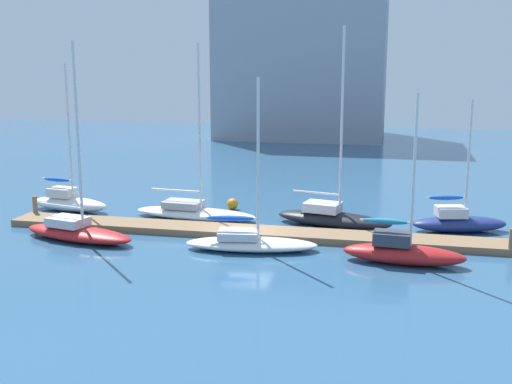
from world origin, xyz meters
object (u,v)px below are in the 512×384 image
harbor_building_distant (303,61)px  sailboat_2 (194,211)px  sailboat_0 (69,201)px  sailboat_6 (458,221)px  sailboat_4 (332,216)px  sailboat_5 (402,251)px  sailboat_1 (77,230)px  mooring_buoy_orange (233,204)px  sailboat_3 (249,241)px

harbor_building_distant → sailboat_2: bearing=-90.2°
sailboat_2 → harbor_building_distant: (0.18, 43.53, 8.80)m
sailboat_0 → sailboat_6: size_ratio=1.25×
sailboat_6 → sailboat_4: bearing=169.4°
sailboat_5 → sailboat_1: bearing=-177.6°
sailboat_1 → harbor_building_distant: size_ratio=0.52×
sailboat_1 → sailboat_0: bearing=134.9°
harbor_building_distant → sailboat_0: bearing=-101.2°
sailboat_6 → harbor_building_distant: harbor_building_distant is taller
sailboat_5 → sailboat_6: sailboat_5 is taller
sailboat_2 → sailboat_5: (12.14, -6.14, 0.15)m
sailboat_5 → sailboat_6: 7.20m
sailboat_6 → mooring_buoy_orange: (-13.54, 2.46, -0.23)m
mooring_buoy_orange → sailboat_0: bearing=-165.9°
sailboat_4 → sailboat_0: bearing=-168.6°
sailboat_0 → sailboat_3: 14.32m
sailboat_1 → sailboat_3: sailboat_1 is taller
sailboat_6 → mooring_buoy_orange: sailboat_6 is taller
sailboat_4 → sailboat_1: bearing=-143.4°
sailboat_2 → sailboat_5: 13.60m
sailboat_0 → sailboat_5: (20.49, -6.44, -0.01)m
mooring_buoy_orange → harbor_building_distant: (-1.49, 40.71, 8.92)m
sailboat_2 → mooring_buoy_orange: bearing=64.0°
mooring_buoy_orange → harbor_building_distant: bearing=92.1°
sailboat_1 → mooring_buoy_orange: size_ratio=14.31×
sailboat_0 → mooring_buoy_orange: sailboat_0 is taller
sailboat_4 → mooring_buoy_orange: (-6.61, 2.78, -0.21)m
harbor_building_distant → mooring_buoy_orange: bearing=-87.9°
sailboat_4 → sailboat_5: (3.86, -6.18, 0.04)m
sailboat_1 → sailboat_6: size_ratio=1.41×
sailboat_1 → harbor_building_distant: harbor_building_distant is taller
sailboat_2 → sailboat_6: bearing=5.9°
sailboat_5 → sailboat_2: bearing=156.8°
sailboat_0 → sailboat_3: sailboat_0 is taller
sailboat_6 → sailboat_5: bearing=-128.6°
sailboat_2 → sailboat_4: size_ratio=0.92×
sailboat_0 → sailboat_3: (13.07, -5.86, -0.17)m
sailboat_4 → sailboat_3: bearing=-110.3°
sailboat_1 → mooring_buoy_orange: (6.24, 8.59, -0.16)m
sailboat_0 → sailboat_1: sailboat_1 is taller
sailboat_0 → sailboat_1: 7.15m
sailboat_4 → sailboat_5: 7.29m
sailboat_3 → harbor_building_distant: harbor_building_distant is taller
sailboat_0 → sailboat_1: (3.78, -6.07, -0.11)m
mooring_buoy_orange → sailboat_6: bearing=-10.3°
sailboat_0 → sailboat_2: (8.35, -0.30, -0.15)m
sailboat_1 → harbor_building_distant: 50.30m
sailboat_5 → mooring_buoy_orange: (-10.47, 8.97, -0.26)m
sailboat_3 → sailboat_6: 12.06m
sailboat_0 → sailboat_6: 23.57m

